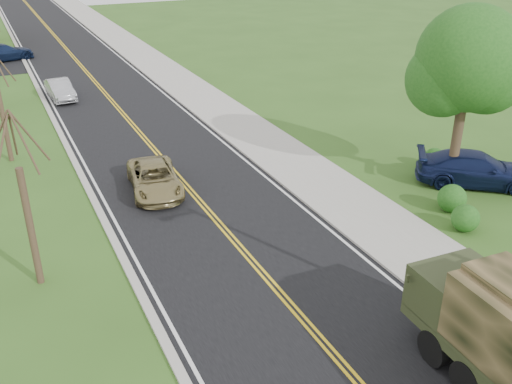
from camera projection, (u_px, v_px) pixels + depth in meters
road at (85, 71)px, 46.44m from camera, size 8.00×120.00×0.01m
curb_right at (135, 65)px, 48.04m from camera, size 0.30×120.00×0.12m
sidewalk_right at (155, 63)px, 48.73m from camera, size 3.20×120.00×0.10m
curb_left at (31, 75)px, 44.81m from camera, size 0.30×120.00×0.10m
leafy_tree at (468, 67)px, 23.97m from camera, size 4.83×4.50×8.10m
bare_tree_a at (28, 213)px, 18.17m from camera, size 1.93×2.26×6.08m
bare_tree_b at (2, 114)px, 28.00m from camera, size 1.83×2.14×5.73m
suv_champagne at (155, 179)px, 25.49m from camera, size 2.70×4.79×1.26m
sedan_silver at (60, 90)px, 38.74m from camera, size 1.65×4.07×1.31m
pickup_navy at (476, 169)px, 26.09m from camera, size 5.59×4.92×1.55m
lot_car_navy at (3, 52)px, 49.31m from camera, size 5.49×3.58×1.48m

